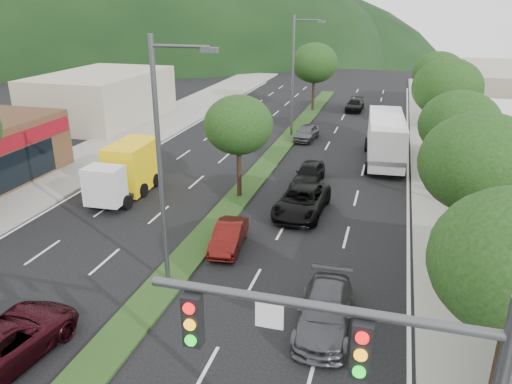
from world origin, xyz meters
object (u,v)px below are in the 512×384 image
(tree_r_b, at_px, (480,163))
(car_queue_f, at_px, (355,105))
(tree_med_far, at_px, (314,63))
(car_queue_d, at_px, (302,201))
(car_queue_a, at_px, (309,173))
(tree_med_near, at_px, (238,125))
(streetlight_mid, at_px, (295,71))
(car_queue_c, at_px, (229,236))
(box_truck, at_px, (128,171))
(tree_r_e, at_px, (439,74))
(car_queue_b, at_px, (325,311))
(streetlight_near, at_px, (164,155))
(tree_r_c, at_px, (460,125))
(car_queue_e, at_px, (306,133))
(tree_r_d, at_px, (447,88))
(motorhome, at_px, (386,138))
(suv_maroon, at_px, (5,342))

(tree_r_b, relative_size, car_queue_f, 1.67)
(tree_med_far, bearing_deg, car_queue_d, -81.55)
(car_queue_a, bearing_deg, tree_med_near, -133.37)
(tree_med_far, distance_m, streetlight_mid, 11.02)
(car_queue_c, height_order, box_truck, box_truck)
(tree_r_e, xyz_separation_m, car_queue_b, (-5.17, -33.40, -4.21))
(streetlight_near, distance_m, car_queue_a, 14.86)
(streetlight_mid, bearing_deg, tree_r_b, -60.68)
(tree_r_c, distance_m, tree_r_e, 20.00)
(tree_med_far, xyz_separation_m, car_queue_e, (1.50, -11.94, -4.36))
(tree_r_c, distance_m, tree_r_d, 10.01)
(tree_r_e, relative_size, car_queue_e, 1.77)
(tree_r_b, distance_m, car_queue_f, 34.55)
(motorhome, bearing_deg, car_queue_f, 97.79)
(tree_r_c, xyz_separation_m, car_queue_f, (-7.68, 25.39, -4.14))
(streetlight_mid, relative_size, car_queue_d, 1.90)
(tree_r_c, xyz_separation_m, motorhome, (-3.93, 7.59, -2.99))
(car_queue_e, bearing_deg, tree_r_b, -56.78)
(streetlight_near, bearing_deg, tree_r_d, 61.80)
(tree_r_e, relative_size, box_truck, 1.09)
(car_queue_a, distance_m, car_queue_d, 5.02)
(tree_r_b, distance_m, box_truck, 19.60)
(tree_r_c, bearing_deg, box_truck, -170.09)
(streetlight_near, distance_m, suv_maroon, 8.33)
(tree_r_b, height_order, tree_med_near, tree_r_b)
(tree_r_d, height_order, tree_r_e, tree_r_d)
(tree_r_e, bearing_deg, streetlight_mid, -149.31)
(streetlight_near, xyz_separation_m, car_queue_d, (3.86, 8.60, -4.85))
(tree_r_b, distance_m, suv_maroon, 18.48)
(streetlight_near, distance_m, car_queue_e, 24.60)
(car_queue_f, height_order, box_truck, box_truck)
(car_queue_e, bearing_deg, tree_r_e, 42.68)
(tree_r_d, xyz_separation_m, streetlight_near, (-11.79, -22.00, 0.40))
(tree_r_c, bearing_deg, tree_r_e, 90.00)
(tree_med_near, height_order, suv_maroon, tree_med_near)
(tree_med_far, xyz_separation_m, car_queue_d, (4.07, -27.40, -4.27))
(motorhome, bearing_deg, car_queue_b, -97.50)
(streetlight_near, height_order, car_queue_c, streetlight_near)
(streetlight_mid, bearing_deg, tree_r_e, 30.69)
(tree_r_e, height_order, car_queue_f, tree_r_e)
(suv_maroon, distance_m, car_queue_c, 10.58)
(tree_med_far, distance_m, streetlight_near, 36.01)
(tree_r_e, xyz_separation_m, streetlight_mid, (-11.79, -7.00, 0.69))
(tree_med_near, bearing_deg, box_truck, -169.28)
(car_queue_a, bearing_deg, streetlight_near, -102.41)
(car_queue_e, height_order, box_truck, box_truck)
(tree_r_b, bearing_deg, streetlight_near, -161.27)
(motorhome, bearing_deg, tree_r_d, 27.42)
(tree_med_far, height_order, suv_maroon, tree_med_far)
(streetlight_near, relative_size, car_queue_a, 2.53)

